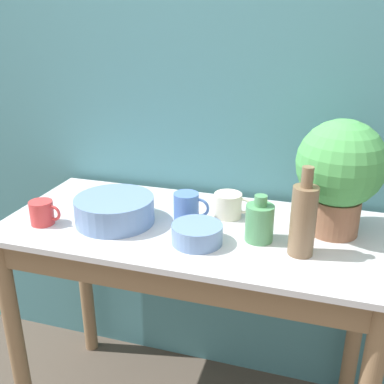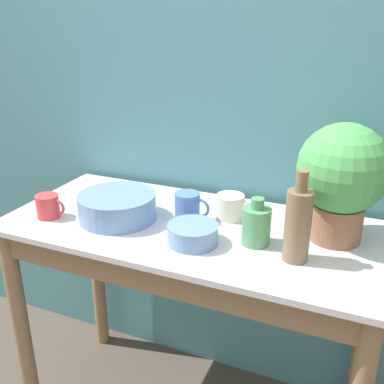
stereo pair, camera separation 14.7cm
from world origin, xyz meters
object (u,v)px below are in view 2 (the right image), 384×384
bottle_tall (298,224)px  mug_blue (188,207)px  bottle_short (256,225)px  potted_plant (342,176)px  mug_cream (231,207)px  bowl_wash_large (117,207)px  mug_red (48,206)px  bowl_small_blue (193,234)px

bottle_tall → mug_blue: size_ratio=2.18×
bottle_short → potted_plant: bearing=29.7°
potted_plant → bottle_short: size_ratio=2.47×
bottle_short → mug_cream: size_ratio=1.15×
bowl_wash_large → bottle_tall: 0.63m
bottle_tall → mug_red: bearing=-176.9°
bottle_short → mug_cream: bottle_short is taller
bowl_wash_large → mug_cream: bowl_wash_large is taller
mug_blue → bowl_wash_large: bearing=-161.9°
bottle_short → mug_blue: 0.27m
potted_plant → bowl_small_blue: (-0.40, -0.20, -0.18)m
mug_red → bowl_wash_large: bearing=20.5°
mug_red → mug_cream: bearing=22.3°
potted_plant → mug_red: (-0.94, -0.22, -0.17)m
bottle_tall → mug_red: (-0.85, -0.05, -0.07)m
bottle_short → mug_blue: bearing=165.7°
bottle_short → mug_blue: size_ratio=1.21×
potted_plant → bottle_tall: size_ratio=1.37×
mug_red → bottle_tall: bearing=3.1°
bottle_tall → bottle_short: bearing=159.2°
mug_blue → mug_red: size_ratio=1.11×
bottle_short → bowl_wash_large: bearing=-178.7°
mug_blue → mug_cream: (0.13, 0.08, -0.01)m
bottle_short → bowl_small_blue: bottle_short is taller
mug_cream → mug_red: bearing=-157.7°
bowl_wash_large → mug_red: (-0.23, -0.08, -0.00)m
potted_plant → mug_blue: bearing=-172.8°
mug_blue → potted_plant: bearing=7.2°
bottle_short → mug_blue: bottle_short is taller
bowl_small_blue → bottle_short: bearing=22.1°
mug_blue → bowl_small_blue: bearing=-61.1°
mug_blue → mug_red: (-0.46, -0.16, -0.01)m
bottle_tall → bottle_short: 0.15m
potted_plant → bottle_short: 0.30m
mug_cream → bowl_small_blue: 0.22m
mug_cream → bowl_small_blue: size_ratio=0.83×
mug_blue → mug_cream: size_ratio=0.95×
mug_cream → mug_red: (-0.59, -0.24, -0.00)m
bottle_tall → bowl_wash_large: bearing=176.4°
mug_red → mug_blue: bearing=19.3°
mug_red → bowl_small_blue: mug_red is taller
potted_plant → bottle_tall: potted_plant is taller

